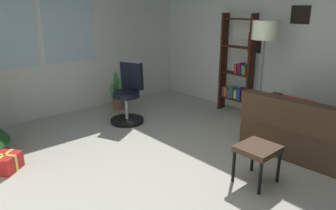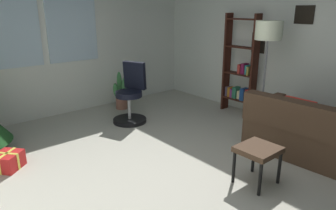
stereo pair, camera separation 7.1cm
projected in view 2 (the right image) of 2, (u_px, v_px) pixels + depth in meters
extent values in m
cube|color=#ADAA9B|center=(184.00, 178.00, 3.68)|extent=(5.05, 6.08, 0.10)
cube|color=silver|center=(64.00, 35.00, 5.49)|extent=(5.05, 0.10, 2.79)
cube|color=silver|center=(10.00, 29.00, 4.86)|extent=(0.90, 0.03, 1.20)
cube|color=silver|center=(72.00, 27.00, 5.48)|extent=(0.90, 0.03, 1.20)
cube|color=silver|center=(307.00, 39.00, 4.84)|extent=(0.10, 6.08, 2.79)
cube|color=black|center=(258.00, 43.00, 5.44)|extent=(0.02, 0.26, 0.34)
cube|color=black|center=(304.00, 15.00, 4.74)|extent=(0.02, 0.30, 0.27)
cube|color=#422E20|center=(330.00, 145.00, 3.97)|extent=(1.00, 2.07, 0.41)
cube|color=#422E20|center=(323.00, 123.00, 3.60)|extent=(0.29, 2.04, 0.38)
cube|color=#422E20|center=(266.00, 105.00, 4.53)|extent=(0.91, 0.18, 0.20)
cube|color=red|center=(298.00, 115.00, 3.93)|extent=(0.15, 0.40, 0.41)
cube|color=#422E20|center=(258.00, 149.00, 3.39)|extent=(0.42, 0.40, 0.06)
cylinder|color=black|center=(260.00, 179.00, 3.22)|extent=(0.04, 0.04, 0.37)
cylinder|color=black|center=(279.00, 168.00, 3.44)|extent=(0.04, 0.04, 0.37)
cylinder|color=black|center=(234.00, 167.00, 3.46)|extent=(0.04, 0.04, 0.37)
cylinder|color=black|center=(253.00, 157.00, 3.69)|extent=(0.04, 0.04, 0.37)
cube|color=red|center=(8.00, 161.00, 3.78)|extent=(0.42, 0.41, 0.20)
cube|color=#EAD84C|center=(8.00, 161.00, 3.78)|extent=(0.27, 0.23, 0.21)
cube|color=#EAD84C|center=(8.00, 161.00, 3.78)|extent=(0.21, 0.24, 0.21)
cylinder|color=black|center=(130.00, 120.00, 5.33)|extent=(0.56, 0.56, 0.06)
cylinder|color=#B2B2B7|center=(129.00, 106.00, 5.26)|extent=(0.05, 0.05, 0.43)
cylinder|color=black|center=(129.00, 94.00, 5.19)|extent=(0.44, 0.44, 0.09)
cube|color=black|center=(135.00, 75.00, 5.27)|extent=(0.25, 0.41, 0.46)
cube|color=#371810|center=(254.00, 67.00, 5.35)|extent=(0.18, 0.04, 1.77)
cube|color=#371810|center=(227.00, 63.00, 5.79)|extent=(0.18, 0.04, 1.77)
cube|color=#371810|center=(238.00, 99.00, 5.76)|extent=(0.18, 0.56, 0.02)
cube|color=#371810|center=(239.00, 74.00, 5.62)|extent=(0.18, 0.56, 0.02)
cube|color=#371810|center=(241.00, 47.00, 5.48)|extent=(0.18, 0.56, 0.02)
cube|color=#371810|center=(243.00, 19.00, 5.34)|extent=(0.18, 0.56, 0.02)
cube|color=maroon|center=(248.00, 95.00, 5.58)|extent=(0.15, 0.05, 0.21)
cube|color=navy|center=(244.00, 94.00, 5.64)|extent=(0.17, 0.08, 0.22)
cube|color=beige|center=(241.00, 95.00, 5.72)|extent=(0.13, 0.08, 0.15)
cube|color=#276549|center=(236.00, 92.00, 5.77)|extent=(0.15, 0.08, 0.21)
cube|color=#823079|center=(233.00, 93.00, 5.83)|extent=(0.15, 0.05, 0.16)
cube|color=#B66F1E|center=(231.00, 92.00, 5.88)|extent=(0.14, 0.05, 0.18)
cube|color=#4D455F|center=(228.00, 91.00, 5.93)|extent=(0.13, 0.04, 0.18)
cube|color=olive|center=(250.00, 71.00, 5.44)|extent=(0.17, 0.04, 0.15)
cube|color=teal|center=(248.00, 70.00, 5.49)|extent=(0.13, 0.05, 0.16)
cube|color=maroon|center=(245.00, 69.00, 5.54)|extent=(0.14, 0.07, 0.18)
cube|color=#A72E28|center=(241.00, 69.00, 5.60)|extent=(0.14, 0.05, 0.16)
cylinder|color=slate|center=(260.00, 126.00, 5.12)|extent=(0.28, 0.28, 0.03)
cylinder|color=slate|center=(264.00, 84.00, 4.91)|extent=(0.03, 0.03, 1.37)
cylinder|color=#E7EFCC|center=(269.00, 30.00, 4.66)|extent=(0.40, 0.40, 0.28)
cylinder|color=brown|center=(122.00, 102.00, 6.01)|extent=(0.22, 0.22, 0.24)
ellipsoid|color=#38763E|center=(124.00, 88.00, 5.88)|extent=(0.20, 0.23, 0.39)
ellipsoid|color=#38763E|center=(116.00, 90.00, 5.90)|extent=(0.13, 0.17, 0.28)
ellipsoid|color=#38763E|center=(128.00, 84.00, 6.06)|extent=(0.17, 0.16, 0.43)
ellipsoid|color=#38763E|center=(127.00, 86.00, 6.07)|extent=(0.14, 0.21, 0.36)
ellipsoid|color=#38763E|center=(119.00, 83.00, 6.05)|extent=(0.17, 0.20, 0.45)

